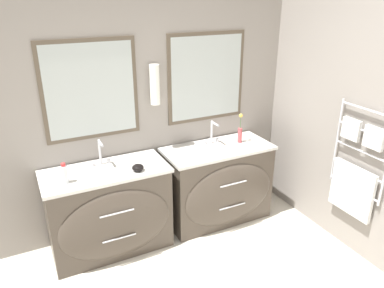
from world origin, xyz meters
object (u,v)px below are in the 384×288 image
at_px(amenity_bowl, 138,168).
at_px(vanity_left, 110,211).
at_px(flower_vase, 240,132).
at_px(toiletry_bottle, 64,174).
at_px(vanity_right, 219,184).

bearing_deg(amenity_bowl, vanity_left, 156.90).
bearing_deg(amenity_bowl, flower_vase, 8.02).
distance_m(toiletry_bottle, amenity_bowl, 0.59).
bearing_deg(toiletry_bottle, amenity_bowl, -5.43).
relative_size(vanity_left, flower_vase, 3.55).
relative_size(vanity_right, amenity_bowl, 10.60).
bearing_deg(vanity_left, amenity_bowl, -23.10).
xyz_separation_m(toiletry_bottle, amenity_bowl, (0.59, -0.06, -0.05)).
xyz_separation_m(vanity_left, toiletry_bottle, (-0.34, -0.05, 0.47)).
distance_m(vanity_left, flower_vase, 1.47).
bearing_deg(vanity_left, vanity_right, 0.00).
distance_m(vanity_right, flower_vase, 0.57).
height_order(vanity_right, flower_vase, flower_vase).
height_order(toiletry_bottle, amenity_bowl, toiletry_bottle).
bearing_deg(toiletry_bottle, vanity_right, 1.99).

